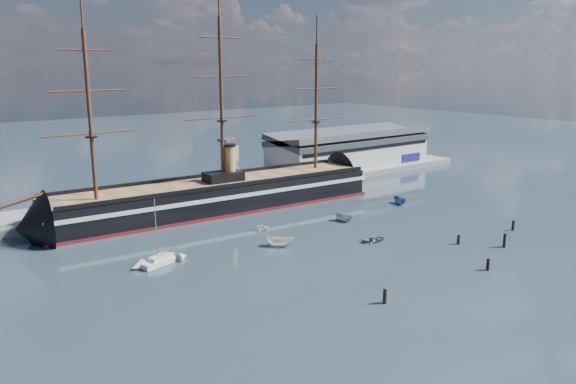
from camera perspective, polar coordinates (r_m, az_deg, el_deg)
ground at (r=140.02m, az=0.18°, el=-2.98°), size 600.00×600.00×0.00m
quay at (r=174.15m, az=-4.42°, el=0.18°), size 180.00×18.00×2.00m
warehouse at (r=205.09m, az=6.27°, el=4.36°), size 63.00×21.00×11.60m
quay_tower at (r=166.09m, az=-5.94°, el=2.95°), size 5.00×5.00×15.00m
warship at (r=149.48m, az=-7.76°, el=-0.47°), size 113.32×21.39×53.94m
sailboat at (r=113.35m, az=-12.85°, el=-6.77°), size 8.76×4.65×13.45m
motorboat_a at (r=121.13m, az=-0.81°, el=-5.56°), size 7.25×6.21×2.82m
motorboat_b at (r=125.77m, az=8.76°, el=-5.01°), size 2.37×3.56×1.55m
motorboat_c at (r=140.68m, az=5.64°, el=-2.97°), size 6.30×3.47×2.39m
motorboat_d at (r=132.58m, az=-2.64°, el=-3.92°), size 5.91×4.25×1.99m
motorboat_f at (r=159.97m, az=11.28°, el=-1.20°), size 6.46×3.62×2.44m
piling_near_left at (r=95.24m, az=9.78°, el=-11.09°), size 0.64×0.64×3.27m
piling_near_mid at (r=114.39m, az=19.61°, el=-7.49°), size 0.64×0.64×3.06m
piling_near_right at (r=129.30m, az=21.08°, el=-5.25°), size 0.64×0.64×3.73m
piling_far_right at (r=142.72m, az=21.85°, el=-3.63°), size 0.64×0.64×3.13m
piling_extra at (r=128.13m, az=16.90°, el=-5.09°), size 0.64×0.64×2.86m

